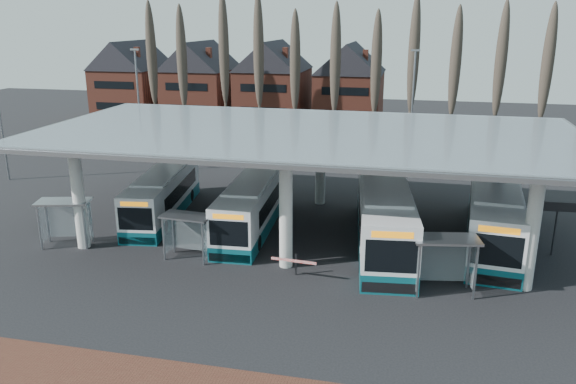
% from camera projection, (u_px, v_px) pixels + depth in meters
% --- Properties ---
extents(ground, '(140.00, 140.00, 0.00)m').
position_uv_depth(ground, '(275.00, 287.00, 27.69)').
color(ground, black).
rests_on(ground, ground).
extents(station_canopy, '(32.00, 16.00, 6.34)m').
position_uv_depth(station_canopy, '(306.00, 141.00, 33.48)').
color(station_canopy, silver).
rests_on(station_canopy, ground).
extents(poplar_row, '(45.10, 1.10, 14.50)m').
position_uv_depth(poplar_row, '(354.00, 60.00, 55.88)').
color(poplar_row, '#473D33').
rests_on(poplar_row, ground).
extents(townhouse_row, '(36.80, 10.30, 12.25)m').
position_uv_depth(townhouse_row, '(237.00, 75.00, 70.26)').
color(townhouse_row, brown).
rests_on(townhouse_row, ground).
extents(lamp_post_a, '(0.80, 0.16, 10.17)m').
position_uv_depth(lamp_post_a, '(139.00, 104.00, 50.39)').
color(lamp_post_a, slate).
rests_on(lamp_post_a, ground).
extents(lamp_post_b, '(0.80, 0.16, 10.17)m').
position_uv_depth(lamp_post_b, '(412.00, 106.00, 49.11)').
color(lamp_post_b, slate).
rests_on(lamp_post_b, ground).
extents(lamp_post_d, '(0.80, 0.16, 10.17)m').
position_uv_depth(lamp_post_d, '(0.00, 115.00, 44.60)').
color(lamp_post_d, slate).
rests_on(lamp_post_d, ground).
extents(bus_0, '(3.82, 11.06, 3.01)m').
position_uv_depth(bus_0, '(163.00, 195.00, 37.45)').
color(bus_0, white).
rests_on(bus_0, ground).
extents(bus_1, '(3.05, 11.48, 3.16)m').
position_uv_depth(bus_1, '(253.00, 205.00, 35.24)').
color(bus_1, white).
rests_on(bus_1, ground).
extents(bus_2, '(4.22, 13.31, 3.63)m').
position_uv_depth(bus_2, '(383.00, 216.00, 32.59)').
color(bus_2, white).
rests_on(bus_2, ground).
extents(bus_3, '(3.98, 13.00, 3.55)m').
position_uv_depth(bus_3, '(493.00, 214.00, 32.94)').
color(bus_3, white).
rests_on(bus_3, ground).
extents(shelter_0, '(3.22, 2.15, 2.74)m').
position_uv_depth(shelter_0, '(65.00, 212.00, 32.30)').
color(shelter_0, gray).
rests_on(shelter_0, ground).
extents(shelter_1, '(2.82, 1.58, 2.53)m').
position_uv_depth(shelter_1, '(188.00, 226.00, 30.54)').
color(shelter_1, gray).
rests_on(shelter_1, ground).
extents(shelter_2, '(3.28, 2.04, 2.84)m').
position_uv_depth(shelter_2, '(445.00, 252.00, 26.60)').
color(shelter_2, gray).
rests_on(shelter_2, ground).
extents(info_sign_1, '(2.09, 0.28, 3.10)m').
position_uv_depth(info_sign_1, '(558.00, 211.00, 30.65)').
color(info_sign_1, black).
rests_on(info_sign_1, ground).
extents(barrier, '(2.36, 0.73, 1.18)m').
position_uv_depth(barrier, '(294.00, 262.00, 28.32)').
color(barrier, black).
rests_on(barrier, ground).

